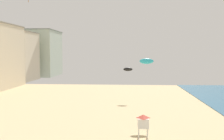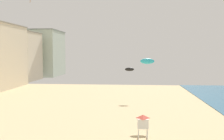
# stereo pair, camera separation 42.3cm
# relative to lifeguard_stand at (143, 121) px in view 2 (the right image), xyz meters

# --- Properties ---
(boardwalk_hotel_far) EXTENTS (10.82, 12.27, 15.55)m
(boardwalk_hotel_far) POSITION_rel_lifeguard_stand_xyz_m (-37.19, 51.20, 5.94)
(boardwalk_hotel_far) COLOR beige
(boardwalk_hotel_far) RESTS_ON ground
(boardwalk_hotel_distant) EXTENTS (16.28, 16.75, 17.49)m
(boardwalk_hotel_distant) POSITION_rel_lifeguard_stand_xyz_m (-37.19, 68.22, 6.91)
(boardwalk_hotel_distant) COLOR #B7C6B2
(boardwalk_hotel_distant) RESTS_ON ground
(lifeguard_stand) EXTENTS (1.10, 1.10, 2.55)m
(lifeguard_stand) POSITION_rel_lifeguard_stand_xyz_m (0.00, 0.00, 0.00)
(lifeguard_stand) COLOR white
(lifeguard_stand) RESTS_ON ground
(kite_black_parafoil) EXTENTS (1.72, 0.48, 0.67)m
(kite_black_parafoil) POSITION_rel_lifeguard_stand_xyz_m (-1.62, 21.16, 3.95)
(kite_black_parafoil) COLOR black
(kite_cyan_parafoil) EXTENTS (1.89, 0.52, 0.73)m
(kite_cyan_parafoil) POSITION_rel_lifeguard_stand_xyz_m (0.89, 8.14, 5.93)
(kite_cyan_parafoil) COLOR #2DB7CC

